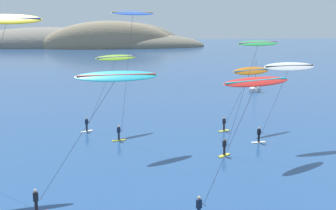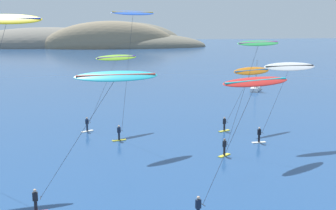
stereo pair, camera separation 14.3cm
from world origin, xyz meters
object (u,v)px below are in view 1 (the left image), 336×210
at_px(kitesurfer_blue, 132,23).
at_px(kitesurfer_red, 252,93).
at_px(kitesurfer_white, 288,71).
at_px(kitesurfer_green, 256,51).
at_px(kitesurfer_lime, 114,63).
at_px(kitesurfer_yellow, 4,31).
at_px(kitesurfer_cyan, 110,86).
at_px(sailboat_near, 255,87).
at_px(kitesurfer_orange, 249,75).

distance_m(kitesurfer_blue, kitesurfer_red, 20.58).
relative_size(kitesurfer_blue, kitesurfer_red, 1.53).
bearing_deg(kitesurfer_blue, kitesurfer_white, -14.72).
bearing_deg(kitesurfer_green, kitesurfer_lime, 137.73).
distance_m(kitesurfer_red, kitesurfer_yellow, 20.45).
xyz_separation_m(kitesurfer_cyan, kitesurfer_lime, (1.76, 22.71, -0.64)).
distance_m(kitesurfer_cyan, kitesurfer_lime, 22.79).
height_order(sailboat_near, kitesurfer_lime, kitesurfer_lime).
bearing_deg(kitesurfer_cyan, kitesurfer_orange, 47.87).
xyz_separation_m(kitesurfer_green, kitesurfer_yellow, (-22.65, -2.30, 2.05)).
relative_size(kitesurfer_lime, kitesurfer_red, 0.97).
bearing_deg(kitesurfer_orange, kitesurfer_cyan, -132.13).
xyz_separation_m(sailboat_near, kitesurfer_green, (-14.88, -34.95, 9.21)).
xyz_separation_m(kitesurfer_white, kitesurfer_green, (-4.48, -2.09, 2.30)).
height_order(sailboat_near, kitesurfer_white, kitesurfer_white).
bearing_deg(kitesurfer_cyan, sailboat_near, 57.15).
height_order(kitesurfer_white, kitesurfer_green, kitesurfer_green).
bearing_deg(kitesurfer_blue, sailboat_near, 47.54).
xyz_separation_m(kitesurfer_lime, kitesurfer_yellow, (-9.68, -14.10, 4.14)).
xyz_separation_m(kitesurfer_orange, kitesurfer_yellow, (-25.53, -10.86, 5.53)).
height_order(kitesurfer_blue, kitesurfer_orange, kitesurfer_blue).
height_order(sailboat_near, kitesurfer_green, kitesurfer_green).
bearing_deg(sailboat_near, kitesurfer_blue, -132.46).
xyz_separation_m(kitesurfer_cyan, kitesurfer_green, (14.73, 10.91, 1.45)).
height_order(kitesurfer_cyan, kitesurfer_white, kitesurfer_cyan).
bearing_deg(kitesurfer_green, kitesurfer_white, 24.99).
height_order(kitesurfer_green, kitesurfer_yellow, kitesurfer_yellow).
distance_m(kitesurfer_lime, kitesurfer_red, 25.86).
xyz_separation_m(kitesurfer_lime, kitesurfer_orange, (15.85, -3.24, -1.39)).
bearing_deg(kitesurfer_orange, kitesurfer_green, -108.59).
height_order(kitesurfer_lime, kitesurfer_red, kitesurfer_red).
height_order(kitesurfer_green, kitesurfer_blue, kitesurfer_blue).
xyz_separation_m(kitesurfer_red, kitesurfer_orange, (8.54, 21.57, -1.66)).
bearing_deg(kitesurfer_blue, kitesurfer_orange, 9.18).
relative_size(kitesurfer_red, kitesurfer_orange, 1.22).
bearing_deg(kitesurfer_yellow, sailboat_near, 44.79).
height_order(kitesurfer_cyan, kitesurfer_red, kitesurfer_cyan).
xyz_separation_m(kitesurfer_cyan, kitesurfer_blue, (3.36, 17.17, 4.07)).
bearing_deg(kitesurfer_blue, kitesurfer_lime, 106.12).
distance_m(kitesurfer_white, kitesurfer_red, 18.20).
xyz_separation_m(kitesurfer_lime, kitesurfer_green, (12.97, -11.79, 2.09)).
height_order(kitesurfer_lime, kitesurfer_white, kitesurfer_lime).
relative_size(kitesurfer_red, kitesurfer_yellow, 0.68).
xyz_separation_m(kitesurfer_cyan, kitesurfer_white, (19.21, 13.00, -0.85)).
bearing_deg(kitesurfer_blue, kitesurfer_yellow, -142.80).
bearing_deg(sailboat_near, kitesurfer_orange, -114.46).
xyz_separation_m(kitesurfer_lime, kitesurfer_white, (17.46, -9.71, -0.21)).
xyz_separation_m(kitesurfer_cyan, kitesurfer_red, (9.07, -2.10, -0.37)).
xyz_separation_m(kitesurfer_lime, kitesurfer_red, (7.31, -24.81, 0.27)).
distance_m(sailboat_near, kitesurfer_yellow, 54.07).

